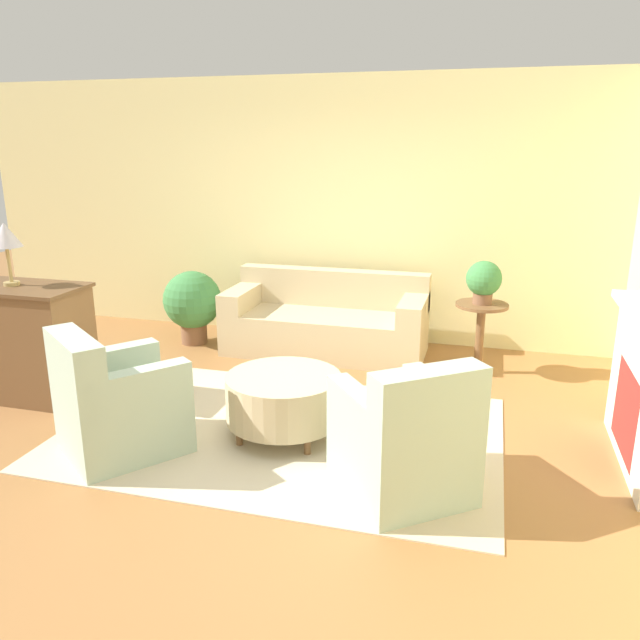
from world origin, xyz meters
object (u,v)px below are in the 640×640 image
side_table (480,327)px  potted_plant_on_side_table (484,280)px  armchair_left (115,406)px  ottoman_table (284,398)px  dresser (20,340)px  couch (326,323)px  potted_plant_floor (192,302)px  table_lamp (5,237)px  armchair_right (406,442)px

side_table → potted_plant_on_side_table: size_ratio=1.69×
armchair_left → ottoman_table: armchair_left is taller
ottoman_table → dresser: dresser is taller
couch → potted_plant_floor: couch is taller
potted_plant_on_side_table → table_lamp: size_ratio=0.77×
couch → table_lamp: 3.08m
potted_plant_on_side_table → table_lamp: table_lamp is taller
ottoman_table → potted_plant_on_side_table: size_ratio=2.14×
armchair_left → potted_plant_on_side_table: bearing=44.1°
armchair_left → dresser: dresser is taller
dresser → armchair_right: bearing=-11.6°
dresser → table_lamp: (0.00, 0.00, 0.87)m
couch → dresser: dresser is taller
couch → side_table: size_ratio=3.03×
table_lamp → armchair_left: bearing=-27.1°
side_table → ottoman_table: bearing=-127.7°
couch → table_lamp: (-2.21, -1.85, 1.07)m
couch → potted_plant_floor: (-1.47, -0.12, 0.15)m
couch → potted_plant_floor: 1.48m
armchair_left → armchair_right: (2.03, 0.00, 0.00)m
couch → side_table: 1.58m
table_lamp → potted_plant_on_side_table: bearing=23.4°
armchair_right → ottoman_table: size_ratio=1.20×
couch → dresser: 2.89m
armchair_left → dresser: bearing=152.9°
side_table → potted_plant_floor: (-3.02, 0.10, 0.00)m
dresser → armchair_left: bearing=-27.1°
couch → potted_plant_floor: size_ratio=2.58×
couch → side_table: (1.56, -0.22, 0.15)m
ottoman_table → side_table: side_table is taller
couch → potted_plant_on_side_table: (1.56, -0.22, 0.59)m
ottoman_table → potted_plant_on_side_table: (1.36, 1.75, 0.60)m
side_table → dresser: 4.10m
potted_plant_on_side_table → ottoman_table: bearing=-127.7°
armchair_left → armchair_right: same height
couch → dresser: (-2.21, -1.85, 0.20)m
ottoman_table → armchair_left: bearing=-151.3°
armchair_left → side_table: size_ratio=1.52×
armchair_left → ottoman_table: bearing=28.7°
armchair_right → ottoman_table: (-0.98, 0.57, -0.05)m
armchair_left → couch: bearing=71.6°
armchair_right → potted_plant_on_side_table: bearing=80.9°
armchair_left → side_table: bearing=44.1°
ottoman_table → table_lamp: 2.64m
potted_plant_floor → potted_plant_on_side_table: bearing=-1.9°
armchair_right → ottoman_table: armchair_right is taller
potted_plant_on_side_table → couch: bearing=171.9°
side_table → dresser: bearing=-156.6°
couch → potted_plant_on_side_table: potted_plant_on_side_table is taller
armchair_left → side_table: 3.34m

